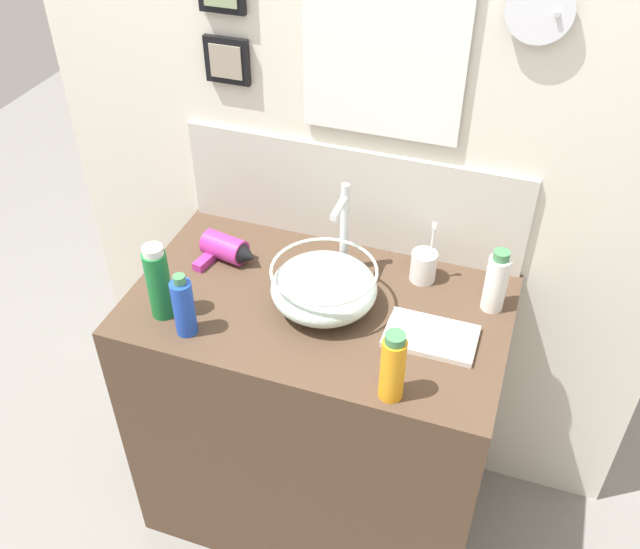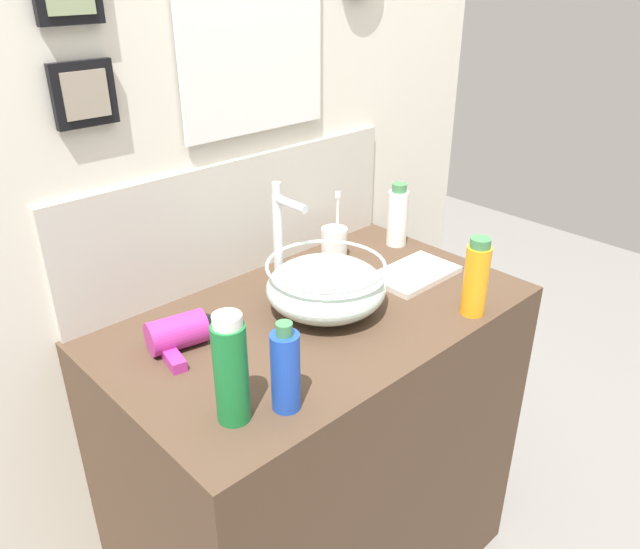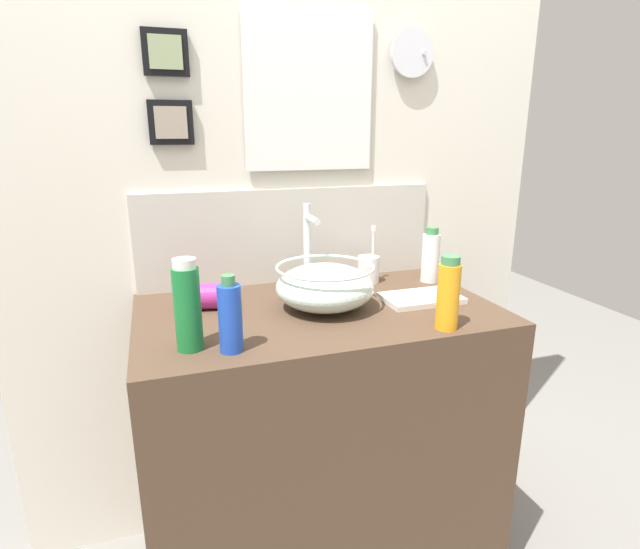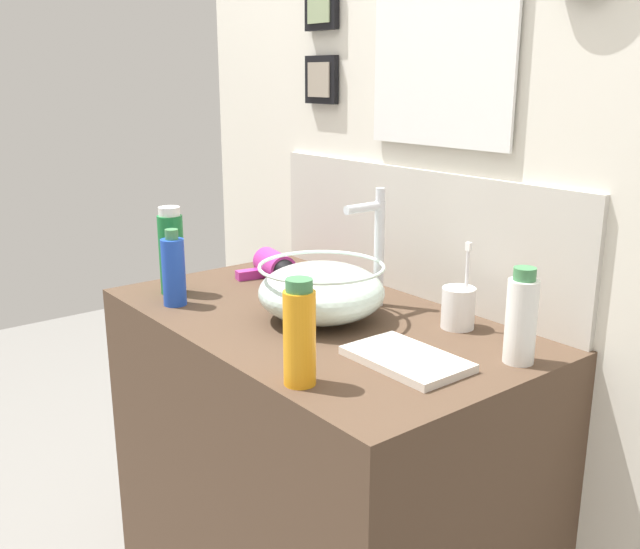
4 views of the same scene
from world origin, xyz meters
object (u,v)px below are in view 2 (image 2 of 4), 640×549
(hair_drier, at_px, (184,332))
(shampoo_bottle, at_px, (285,370))
(glass_bowl_sink, at_px, (326,287))
(lotion_bottle, at_px, (476,278))
(toothbrush_cup, at_px, (334,243))
(spray_bottle, at_px, (231,370))
(faucet, at_px, (281,231))
(hand_towel, at_px, (414,274))
(soap_dispenser, at_px, (398,216))

(hair_drier, xyz_separation_m, shampoo_bottle, (0.03, -0.31, 0.05))
(glass_bowl_sink, xyz_separation_m, lotion_bottle, (0.25, -0.24, 0.03))
(lotion_bottle, xyz_separation_m, shampoo_bottle, (-0.54, 0.04, -0.01))
(toothbrush_cup, height_order, lotion_bottle, lotion_bottle)
(spray_bottle, bearing_deg, hair_drier, 76.48)
(glass_bowl_sink, distance_m, toothbrush_cup, 0.30)
(shampoo_bottle, bearing_deg, glass_bowl_sink, 34.55)
(lotion_bottle, bearing_deg, spray_bottle, 172.96)
(hair_drier, bearing_deg, faucet, 10.28)
(lotion_bottle, relative_size, shampoo_bottle, 1.05)
(toothbrush_cup, xyz_separation_m, lotion_bottle, (0.02, -0.44, 0.05))
(faucet, bearing_deg, lotion_bottle, -58.55)
(hair_drier, xyz_separation_m, lotion_bottle, (0.57, -0.34, 0.06))
(hair_drier, bearing_deg, shampoo_bottle, -85.19)
(shampoo_bottle, height_order, hand_towel, shampoo_bottle)
(lotion_bottle, bearing_deg, toothbrush_cup, 93.08)
(glass_bowl_sink, bearing_deg, toothbrush_cup, 41.65)
(faucet, height_order, hair_drier, faucet)
(glass_bowl_sink, bearing_deg, shampoo_bottle, -145.45)
(lotion_bottle, xyz_separation_m, spray_bottle, (-0.63, 0.08, 0.01))
(faucet, bearing_deg, soap_dispenser, -2.46)
(shampoo_bottle, bearing_deg, soap_dispenser, 25.72)
(spray_bottle, bearing_deg, soap_dispenser, 20.69)
(hair_drier, height_order, shampoo_bottle, shampoo_bottle)
(toothbrush_cup, bearing_deg, soap_dispenser, -15.75)
(hand_towel, bearing_deg, soap_dispenser, 53.41)
(glass_bowl_sink, xyz_separation_m, soap_dispenser, (0.42, 0.14, 0.02))
(soap_dispenser, height_order, lotion_bottle, lotion_bottle)
(hand_towel, bearing_deg, lotion_bottle, -102.99)
(glass_bowl_sink, distance_m, shampoo_bottle, 0.36)
(glass_bowl_sink, bearing_deg, lotion_bottle, -44.62)
(toothbrush_cup, xyz_separation_m, soap_dispenser, (0.20, -0.06, 0.04))
(toothbrush_cup, distance_m, soap_dispenser, 0.21)
(spray_bottle, height_order, hand_towel, spray_bottle)
(shampoo_bottle, xyz_separation_m, spray_bottle, (-0.09, 0.04, 0.02))
(hair_drier, xyz_separation_m, toothbrush_cup, (0.55, 0.10, 0.01))
(toothbrush_cup, bearing_deg, lotion_bottle, -86.92)
(faucet, xyz_separation_m, toothbrush_cup, (0.22, 0.04, -0.11))
(hair_drier, bearing_deg, soap_dispenser, 3.12)
(soap_dispenser, bearing_deg, hair_drier, -176.88)
(toothbrush_cup, bearing_deg, hand_towel, -72.13)
(hair_drier, relative_size, soap_dispenser, 0.95)
(toothbrush_cup, bearing_deg, faucet, -170.27)
(spray_bottle, bearing_deg, lotion_bottle, -7.04)
(shampoo_bottle, bearing_deg, hand_towel, 16.57)
(soap_dispenser, xyz_separation_m, shampoo_bottle, (-0.72, -0.35, -0.00))
(glass_bowl_sink, distance_m, hair_drier, 0.34)
(glass_bowl_sink, height_order, faucet, faucet)
(shampoo_bottle, distance_m, hand_towel, 0.62)
(soap_dispenser, xyz_separation_m, hand_towel, (-0.13, -0.17, -0.08))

